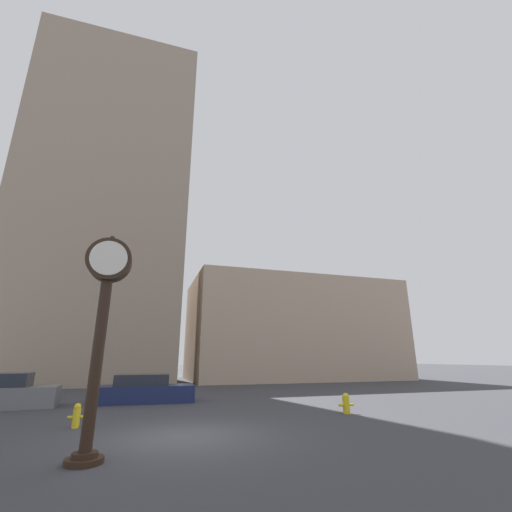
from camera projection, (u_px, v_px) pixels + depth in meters
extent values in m
plane|color=#38383D|center=(184.00, 437.00, 9.39)|extent=(200.00, 200.00, 0.00)
cube|color=gray|center=(110.00, 210.00, 34.33)|extent=(14.32, 12.00, 32.69)
cube|color=tan|center=(291.00, 330.00, 36.66)|extent=(21.15, 12.00, 9.84)
cylinder|color=black|center=(84.00, 461.00, 6.96)|extent=(0.76, 0.76, 0.12)
cylinder|color=black|center=(85.00, 455.00, 6.99)|extent=(0.51, 0.51, 0.10)
cylinder|color=black|center=(97.00, 361.00, 7.52)|extent=(0.25, 0.25, 3.58)
cylinder|color=black|center=(110.00, 260.00, 8.17)|extent=(1.01, 0.46, 1.01)
cylinder|color=white|center=(109.00, 258.00, 7.96)|extent=(0.83, 0.02, 0.83)
cylinder|color=white|center=(110.00, 263.00, 8.39)|extent=(0.83, 0.02, 0.83)
sphere|color=black|center=(112.00, 238.00, 8.34)|extent=(0.12, 0.12, 0.12)
cube|color=slate|center=(1.00, 398.00, 14.64)|extent=(4.40, 1.95, 0.87)
cube|color=#19234C|center=(146.00, 394.00, 16.66)|extent=(4.62, 1.87, 0.79)
cube|color=#232833|center=(142.00, 380.00, 16.79)|extent=(2.56, 1.59, 0.52)
cylinder|color=yellow|center=(346.00, 406.00, 13.32)|extent=(0.28, 0.28, 0.58)
sphere|color=yellow|center=(346.00, 396.00, 13.42)|extent=(0.26, 0.26, 0.26)
cylinder|color=yellow|center=(341.00, 405.00, 13.26)|extent=(0.18, 0.10, 0.10)
cylinder|color=yellow|center=(351.00, 405.00, 13.39)|extent=(0.18, 0.10, 0.10)
cylinder|color=yellow|center=(76.00, 418.00, 10.62)|extent=(0.22, 0.22, 0.57)
sphere|color=yellow|center=(78.00, 407.00, 10.71)|extent=(0.21, 0.21, 0.21)
cylinder|color=yellow|center=(70.00, 417.00, 10.57)|extent=(0.14, 0.08, 0.08)
cylinder|color=yellow|center=(83.00, 417.00, 10.68)|extent=(0.14, 0.08, 0.08)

